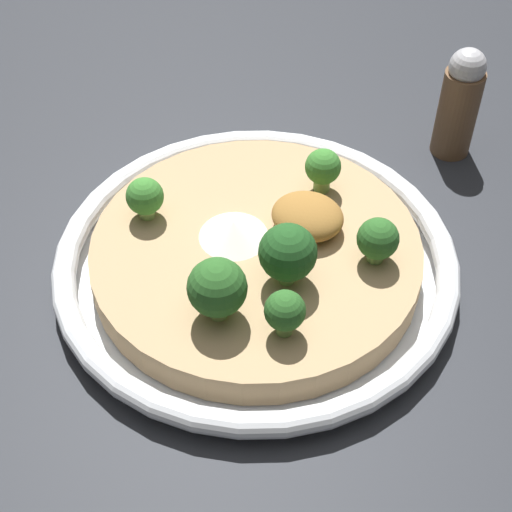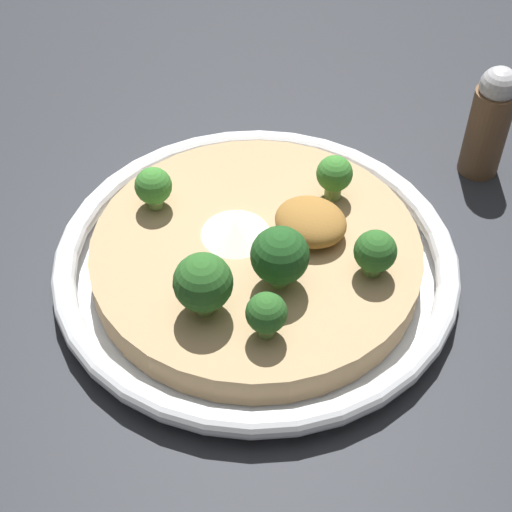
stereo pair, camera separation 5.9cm
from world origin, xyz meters
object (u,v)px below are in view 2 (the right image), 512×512
(broccoli_left, at_px, (280,256))
(broccoli_back_right, at_px, (153,187))
(pepper_shaker, at_px, (489,121))
(broccoli_back_left, at_px, (203,283))
(risotto_bowl, at_px, (256,260))
(broccoli_front, at_px, (334,175))
(broccoli_front_left, at_px, (375,252))
(broccoli_back, at_px, (266,314))

(broccoli_left, relative_size, broccoli_back_right, 1.42)
(broccoli_back_right, height_order, pepper_shaker, pepper_shaker)
(broccoli_back_left, bearing_deg, pepper_shaker, -105.87)
(pepper_shaker, bearing_deg, broccoli_back_right, 51.62)
(risotto_bowl, distance_m, broccoli_left, 0.06)
(broccoli_back_right, bearing_deg, broccoli_front, -140.64)
(risotto_bowl, bearing_deg, broccoli_back_right, 6.58)
(risotto_bowl, height_order, pepper_shaker, pepper_shaker)
(broccoli_front, bearing_deg, broccoli_front_left, 141.05)
(broccoli_left, height_order, broccoli_front, broccoli_left)
(risotto_bowl, distance_m, pepper_shaker, 0.23)
(broccoli_back_right, relative_size, broccoli_back_left, 0.71)
(broccoli_front_left, relative_size, broccoli_back_right, 1.06)
(broccoli_front_left, xyz_separation_m, broccoli_back_right, (0.17, 0.04, -0.00))
(broccoli_back, distance_m, pepper_shaker, 0.28)
(broccoli_front_left, height_order, broccoli_back_left, broccoli_back_left)
(broccoli_front_left, bearing_deg, broccoli_back_left, 51.57)
(broccoli_front_left, xyz_separation_m, broccoli_front, (0.07, -0.05, 0.00))
(broccoli_front, height_order, broccoli_back, broccoli_front)
(broccoli_front, bearing_deg, broccoli_back_left, 85.57)
(broccoli_front, relative_size, broccoli_back_right, 1.09)
(risotto_bowl, xyz_separation_m, broccoli_back_right, (0.09, 0.01, 0.04))
(broccoli_left, bearing_deg, pepper_shaker, -102.64)
(broccoli_back_right, distance_m, pepper_shaker, 0.28)
(risotto_bowl, xyz_separation_m, broccoli_front, (-0.02, -0.08, 0.04))
(broccoli_front_left, relative_size, pepper_shaker, 0.36)
(broccoli_left, xyz_separation_m, broccoli_back, (-0.02, 0.04, -0.01))
(risotto_bowl, distance_m, broccoli_back_right, 0.10)
(broccoli_back_left, distance_m, broccoli_back, 0.05)
(broccoli_back_left, bearing_deg, broccoli_front, -94.43)
(broccoli_back, height_order, pepper_shaker, pepper_shaker)
(risotto_bowl, distance_m, broccoli_back, 0.09)
(broccoli_back_right, height_order, broccoli_back, broccoli_back)
(broccoli_left, relative_size, broccoli_back_left, 1.01)
(risotto_bowl, bearing_deg, broccoli_back, 129.64)
(broccoli_back, bearing_deg, broccoli_back_left, 8.68)
(broccoli_left, xyz_separation_m, broccoli_back_left, (0.03, 0.05, -0.00))
(broccoli_back_right, distance_m, broccoli_back_left, 0.11)
(risotto_bowl, height_order, broccoli_front_left, broccoli_front_left)
(broccoli_front, xyz_separation_m, broccoli_back_left, (0.01, 0.15, 0.01))
(risotto_bowl, distance_m, broccoli_front_left, 0.10)
(risotto_bowl, bearing_deg, broccoli_left, 147.90)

